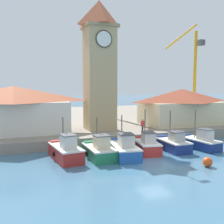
{
  "coord_description": "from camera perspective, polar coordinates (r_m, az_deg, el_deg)",
  "views": [
    {
      "loc": [
        -10.77,
        -18.99,
        6.53
      ],
      "look_at": [
        -0.51,
        9.16,
        3.5
      ],
      "focal_mm": 42.0,
      "sensor_mm": 36.0,
      "label": 1
    }
  ],
  "objects": [
    {
      "name": "fishing_boat_far_left",
      "position": [
        23.66,
        -10.05,
        -8.32
      ],
      "size": [
        2.56,
        4.98,
        3.73
      ],
      "color": "#AD2823",
      "rests_on": "ground"
    },
    {
      "name": "port_crane_near",
      "position": [
        49.64,
        -3.25,
        8.52
      ],
      "size": [
        2.0,
        8.3,
        20.07
      ],
      "color": "maroon",
      "rests_on": "quay_wharf"
    },
    {
      "name": "port_crane_far",
      "position": [
        51.84,
        17.27,
        6.33
      ],
      "size": [
        2.26,
        10.5,
        16.76
      ],
      "color": "#976E11",
      "rests_on": "quay_wharf"
    },
    {
      "name": "clock_tower",
      "position": [
        32.87,
        -2.74,
        10.64
      ],
      "size": [
        3.92,
        3.92,
        17.33
      ],
      "color": "tan",
      "rests_on": "quay_wharf"
    },
    {
      "name": "fishing_boat_mid_left",
      "position": [
        26.05,
        7.49,
        -7.14
      ],
      "size": [
        2.6,
        4.43,
        4.2
      ],
      "color": "#AD2823",
      "rests_on": "ground"
    },
    {
      "name": "fishing_boat_left_outer",
      "position": [
        23.73,
        -2.83,
        -8.34
      ],
      "size": [
        2.26,
        4.34,
        3.65
      ],
      "color": "#237A4C",
      "rests_on": "ground"
    },
    {
      "name": "fishing_boat_mid_right",
      "position": [
        28.9,
        18.46,
        -6.14
      ],
      "size": [
        2.58,
        4.88,
        4.08
      ],
      "color": "navy",
      "rests_on": "ground"
    },
    {
      "name": "mooring_buoy",
      "position": [
        22.84,
        20.07,
        -10.17
      ],
      "size": [
        0.78,
        0.78,
        0.78
      ],
      "primitive_type": "sphere",
      "color": "#E54C19",
      "rests_on": "ground"
    },
    {
      "name": "fishing_boat_center",
      "position": [
        27.35,
        13.07,
        -6.68
      ],
      "size": [
        2.13,
        4.21,
        4.01
      ],
      "color": "navy",
      "rests_on": "ground"
    },
    {
      "name": "dock_worker_near_tower",
      "position": [
        30.55,
        6.66,
        -2.98
      ],
      "size": [
        0.34,
        0.22,
        1.62
      ],
      "color": "#33333D",
      "rests_on": "quay_wharf"
    },
    {
      "name": "warehouse_left",
      "position": [
        32.07,
        -20.56,
        0.57
      ],
      "size": [
        12.43,
        6.5,
        5.42
      ],
      "color": "silver",
      "rests_on": "quay_wharf"
    },
    {
      "name": "quay_wharf",
      "position": [
        47.77,
        -6.84,
        -1.48
      ],
      "size": [
        120.0,
        40.0,
        1.06
      ],
      "primitive_type": "cube",
      "color": "gray",
      "rests_on": "ground"
    },
    {
      "name": "ground_plane",
      "position": [
        22.79,
        9.3,
        -10.96
      ],
      "size": [
        300.0,
        300.0,
        0.0
      ],
      "primitive_type": "plane",
      "color": "teal"
    },
    {
      "name": "warehouse_right",
      "position": [
        38.42,
        14.9,
        1.21
      ],
      "size": [
        11.27,
        6.73,
        4.98
      ],
      "color": "beige",
      "rests_on": "quay_wharf"
    },
    {
      "name": "fishing_boat_left_inner",
      "position": [
        24.33,
        2.55,
        -7.95
      ],
      "size": [
        2.69,
        5.34,
        3.79
      ],
      "color": "#2356A8",
      "rests_on": "ground"
    }
  ]
}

